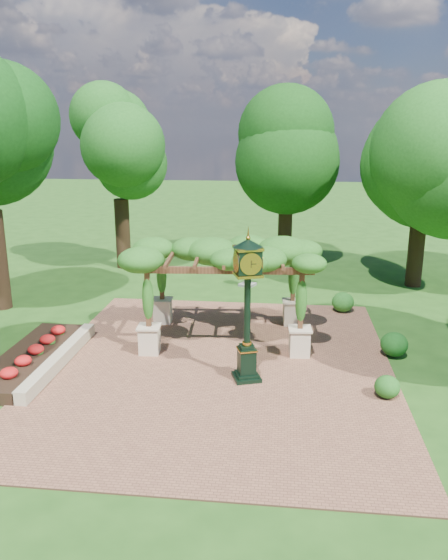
# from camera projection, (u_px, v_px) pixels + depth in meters

# --- Properties ---
(ground) EXTENTS (120.00, 120.00, 0.00)m
(ground) POSITION_uv_depth(u_px,v_px,m) (214.00, 381.00, 14.96)
(ground) COLOR #1E4714
(ground) RESTS_ON ground
(brick_plaza) EXTENTS (10.00, 12.00, 0.04)m
(brick_plaza) POSITION_uv_depth(u_px,v_px,m) (218.00, 365.00, 15.92)
(brick_plaza) COLOR brown
(brick_plaza) RESTS_ON ground
(border_wall) EXTENTS (0.35, 5.00, 0.40)m
(border_wall) POSITION_uv_depth(u_px,v_px,m) (60.00, 359.00, 15.89)
(border_wall) COLOR #C6B793
(border_wall) RESTS_ON ground
(flower_bed) EXTENTS (1.50, 5.00, 0.36)m
(flower_bed) POSITION_uv_depth(u_px,v_px,m) (30.00, 359.00, 15.99)
(flower_bed) COLOR red
(flower_bed) RESTS_ON ground
(pedestal_clock) EXTENTS (1.00, 1.00, 4.01)m
(pedestal_clock) POSITION_uv_depth(u_px,v_px,m) (247.00, 297.00, 14.39)
(pedestal_clock) COLOR black
(pedestal_clock) RESTS_ON brick_plaza
(pergola) EXTENTS (5.54, 3.71, 3.34)m
(pergola) POSITION_uv_depth(u_px,v_px,m) (226.00, 258.00, 17.31)
(pergola) COLOR beige
(pergola) RESTS_ON brick_plaza
(sundial) EXTENTS (0.83, 0.83, 1.12)m
(sundial) POSITION_uv_depth(u_px,v_px,m) (248.00, 275.00, 23.96)
(sundial) COLOR gray
(sundial) RESTS_ON ground
(shrub_front) EXTENTS (0.70, 0.70, 0.58)m
(shrub_front) POSITION_uv_depth(u_px,v_px,m) (387.00, 387.00, 13.92)
(shrub_front) COLOR #1D5618
(shrub_front) RESTS_ON brick_plaza
(shrub_mid) EXTENTS (1.00, 1.00, 0.74)m
(shrub_mid) POSITION_uv_depth(u_px,v_px,m) (394.00, 344.00, 16.47)
(shrub_mid) COLOR #154914
(shrub_mid) RESTS_ON brick_plaza
(shrub_back) EXTENTS (0.85, 0.85, 0.74)m
(shrub_back) POSITION_uv_depth(u_px,v_px,m) (343.00, 302.00, 20.48)
(shrub_back) COLOR #25691E
(shrub_back) RESTS_ON brick_plaza
(tree_west_far) EXTENTS (3.57, 3.57, 8.79)m
(tree_west_far) POSITION_uv_depth(u_px,v_px,m) (118.00, 144.00, 25.78)
(tree_west_far) COLOR #312013
(tree_west_far) RESTS_ON ground
(tree_north) EXTENTS (4.60, 4.60, 7.87)m
(tree_north) POSITION_uv_depth(u_px,v_px,m) (287.00, 156.00, 26.87)
(tree_north) COLOR #332014
(tree_north) RESTS_ON ground
(tree_east_far) EXTENTS (5.36, 5.36, 8.78)m
(tree_east_far) POSITION_uv_depth(u_px,v_px,m) (426.00, 145.00, 22.52)
(tree_east_far) COLOR black
(tree_east_far) RESTS_ON ground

